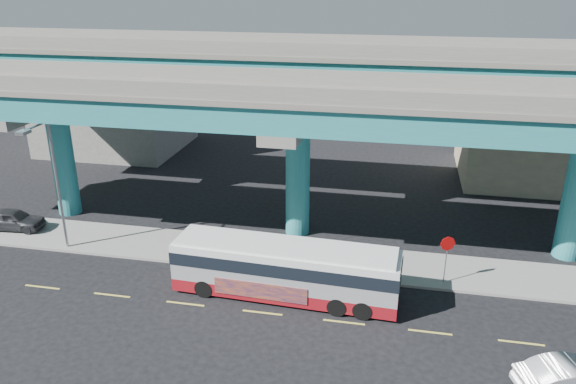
% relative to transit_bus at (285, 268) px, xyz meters
% --- Properties ---
extents(ground, '(120.00, 120.00, 0.00)m').
position_rel_transit_bus_xyz_m(ground, '(-0.79, -1.43, -1.62)').
color(ground, black).
rests_on(ground, ground).
extents(sidewalk, '(70.00, 4.00, 0.15)m').
position_rel_transit_bus_xyz_m(sidewalk, '(-0.79, 4.07, -1.54)').
color(sidewalk, gray).
rests_on(sidewalk, ground).
extents(lane_markings, '(58.00, 0.12, 0.01)m').
position_rel_transit_bus_xyz_m(lane_markings, '(-0.79, -1.73, -1.61)').
color(lane_markings, '#D8C64C').
rests_on(lane_markings, ground).
extents(viaduct, '(52.00, 12.40, 11.70)m').
position_rel_transit_bus_xyz_m(viaduct, '(-0.79, 7.67, 7.52)').
color(viaduct, teal).
rests_on(viaduct, ground).
extents(building_beige, '(14.00, 10.23, 7.00)m').
position_rel_transit_bus_xyz_m(building_beige, '(17.21, 21.55, 1.89)').
color(building_beige, tan).
rests_on(building_beige, ground).
extents(building_concrete, '(12.00, 10.00, 9.00)m').
position_rel_transit_bus_xyz_m(building_concrete, '(-20.79, 22.57, 2.88)').
color(building_concrete, gray).
rests_on(building_concrete, ground).
extents(transit_bus, '(11.63, 3.02, 2.96)m').
position_rel_transit_bus_xyz_m(transit_bus, '(0.00, 0.00, 0.00)').
color(transit_bus, maroon).
rests_on(transit_bus, ground).
extents(sedan, '(4.10, 5.28, 1.44)m').
position_rel_transit_bus_xyz_m(sedan, '(12.48, -4.75, -0.90)').
color(sedan, silver).
rests_on(sedan, ground).
extents(parked_car, '(2.19, 4.16, 1.33)m').
position_rel_transit_bus_xyz_m(parked_car, '(-18.62, 4.12, -0.80)').
color(parked_car, '#2E2F33').
rests_on(parked_car, sidewalk).
extents(street_lamp, '(0.50, 2.57, 7.93)m').
position_rel_transit_bus_xyz_m(street_lamp, '(-13.94, 2.00, 3.67)').
color(street_lamp, gray).
rests_on(street_lamp, sidewalk).
extents(stop_sign, '(0.78, 0.30, 2.71)m').
position_rel_transit_bus_xyz_m(stop_sign, '(8.02, 2.74, 0.49)').
color(stop_sign, gray).
rests_on(stop_sign, sidewalk).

